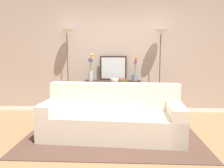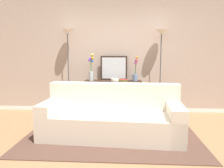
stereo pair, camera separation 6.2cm
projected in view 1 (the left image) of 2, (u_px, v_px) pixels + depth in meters
The scene contains 13 objects.
ground_plane at pixel (116, 143), 3.51m from camera, with size 16.00×16.00×0.02m, color #936B47.
back_wall at pixel (119, 48), 5.30m from camera, with size 12.00×0.15×3.07m.
area_rug at pixel (112, 139), 3.65m from camera, with size 2.93×1.64×0.01m.
couch at pixel (112, 118), 3.77m from camera, with size 2.37×1.08×0.88m.
console_table at pixel (113, 91), 5.14m from camera, with size 1.31×0.36×0.79m.
floor_lamp_left at pixel (67, 48), 5.06m from camera, with size 0.28×0.28×1.96m.
floor_lamp_right at pixel (160, 49), 4.96m from camera, with size 0.28×0.28×1.94m.
wall_mirror at pixel (113, 68), 5.21m from camera, with size 0.63×0.02×0.57m.
vase_tall_flowers at pixel (91, 70), 5.07m from camera, with size 0.13×0.11×0.63m.
vase_short_flowers at pixel (135, 72), 5.08m from camera, with size 0.12×0.13×0.56m.
fruit_bowl at pixel (115, 80), 4.99m from camera, with size 0.19×0.19×0.06m.
book_stack at pixel (123, 80), 5.00m from camera, with size 0.21×0.16×0.05m.
book_row_under_console at pixel (98, 111), 5.22m from camera, with size 0.41×0.17×0.13m.
Camera 1 is at (0.09, -3.34, 1.40)m, focal length 35.25 mm.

